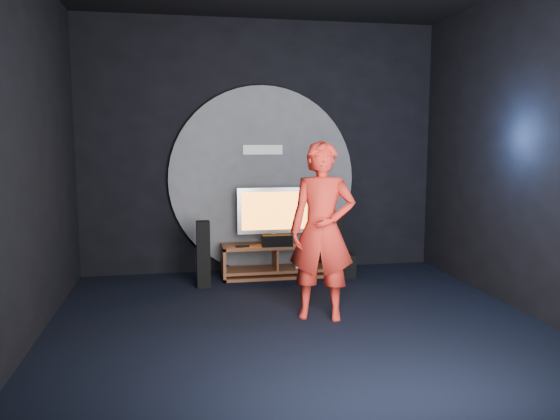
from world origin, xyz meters
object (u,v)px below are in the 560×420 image
(tv, at_px, (274,213))
(tower_speaker_right, at_px, (336,243))
(subwoofer, at_px, (343,265))
(tower_speaker_left, at_px, (203,254))
(player, at_px, (322,231))
(media_console, at_px, (276,262))

(tv, xyz_separation_m, tower_speaker_right, (0.88, 0.00, -0.45))
(tower_speaker_right, bearing_deg, subwoofer, -84.34)
(tower_speaker_left, height_order, player, player)
(tower_speaker_left, bearing_deg, player, -50.88)
(media_console, xyz_separation_m, tower_speaker_left, (-0.99, -0.35, 0.23))
(media_console, bearing_deg, tower_speaker_right, 4.52)
(tower_speaker_left, distance_m, tower_speaker_right, 1.91)
(subwoofer, relative_size, player, 0.17)
(tv, relative_size, subwoofer, 3.16)
(subwoofer, bearing_deg, tower_speaker_right, 95.66)
(tv, bearing_deg, tower_speaker_right, 0.11)
(media_console, relative_size, subwoofer, 4.54)
(media_console, distance_m, tower_speaker_right, 0.90)
(tv, relative_size, player, 0.55)
(media_console, bearing_deg, tv, 95.83)
(tower_speaker_left, bearing_deg, media_console, 19.43)
(tower_speaker_right, bearing_deg, tv, -179.89)
(tv, bearing_deg, player, -84.45)
(tower_speaker_right, xyz_separation_m, player, (-0.70, -1.85, 0.50))
(media_console, xyz_separation_m, tv, (-0.01, 0.07, 0.67))
(tower_speaker_right, bearing_deg, player, -110.66)
(media_console, distance_m, tower_speaker_left, 1.08)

